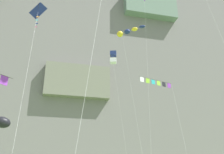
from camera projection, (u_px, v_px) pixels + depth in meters
cliff_face at (75, 55)px, 83.47m from camera, size 180.00×32.37×82.65m
kite_delta_low_right at (144, 6)px, 42.21m from camera, size 2.23×4.06×31.45m
kite_box_upper_mid at (113, 57)px, 47.17m from camera, size 3.28×2.63×25.29m
kite_diamond_low_left at (37, 16)px, 22.95m from camera, size 1.62×5.72×18.21m
kite_banner_mid_left at (157, 85)px, 30.47m from camera, size 4.66×5.35×14.32m
kite_windsock_far_left at (127, 32)px, 38.30m from camera, size 3.93×3.18×24.17m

